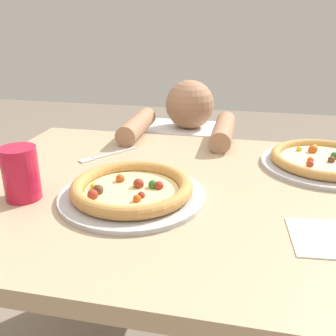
{
  "coord_description": "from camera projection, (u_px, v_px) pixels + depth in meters",
  "views": [
    {
      "loc": [
        0.13,
        -0.88,
        1.17
      ],
      "look_at": [
        -0.07,
        0.05,
        0.78
      ],
      "focal_mm": 41.38,
      "sensor_mm": 36.0,
      "label": 1
    }
  ],
  "objects": [
    {
      "name": "fork",
      "position": [
        106.0,
        155.0,
        1.2
      ],
      "size": [
        0.14,
        0.17,
        0.0
      ],
      "color": "silver",
      "rests_on": "dining_table"
    },
    {
      "name": "drink_cup_colored",
      "position": [
        21.0,
        173.0,
        0.91
      ],
      "size": [
        0.08,
        0.08,
        0.13
      ],
      "color": "red",
      "rests_on": "dining_table"
    },
    {
      "name": "diner_seated",
      "position": [
        188.0,
        192.0,
        1.69
      ],
      "size": [
        0.38,
        0.51,
        0.92
      ],
      "color": "#333847",
      "rests_on": "ground"
    },
    {
      "name": "pizza_near",
      "position": [
        132.0,
        190.0,
        0.92
      ],
      "size": [
        0.35,
        0.35,
        0.04
      ],
      "color": "#B7B7BC",
      "rests_on": "dining_table"
    },
    {
      "name": "paper_napkin",
      "position": [
        332.0,
        239.0,
        0.76
      ],
      "size": [
        0.17,
        0.16,
        0.0
      ],
      "primitive_type": "cube",
      "rotation": [
        0.0,
        0.0,
        0.09
      ],
      "color": "white",
      "rests_on": "dining_table"
    },
    {
      "name": "dining_table",
      "position": [
        189.0,
        227.0,
        1.02
      ],
      "size": [
        1.22,
        0.88,
        0.75
      ],
      "color": "tan",
      "rests_on": "ground"
    },
    {
      "name": "pizza_far",
      "position": [
        324.0,
        161.0,
        1.11
      ],
      "size": [
        0.36,
        0.36,
        0.04
      ],
      "color": "#B7B7BC",
      "rests_on": "dining_table"
    }
  ]
}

